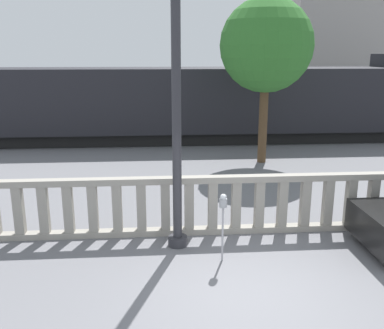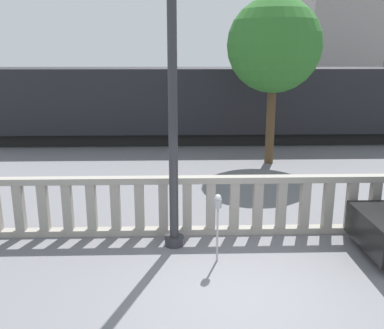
{
  "view_description": "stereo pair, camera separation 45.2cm",
  "coord_description": "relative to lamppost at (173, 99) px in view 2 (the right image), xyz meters",
  "views": [
    {
      "loc": [
        -1.4,
        -6.35,
        3.99
      ],
      "look_at": [
        -0.65,
        3.61,
        1.36
      ],
      "focal_mm": 40.0,
      "sensor_mm": 36.0,
      "label": 1
    },
    {
      "loc": [
        -0.95,
        -6.37,
        3.99
      ],
      "look_at": [
        -0.65,
        3.61,
        1.36
      ],
      "focal_mm": 40.0,
      "sensor_mm": 36.0,
      "label": 2
    }
  ],
  "objects": [
    {
      "name": "train_near",
      "position": [
        2.38,
        11.09,
        -1.35
      ],
      "size": [
        21.66,
        3.02,
        3.91
      ],
      "color": "black",
      "rests_on": "ground"
    },
    {
      "name": "lamppost",
      "position": [
        0.0,
        0.0,
        0.0
      ],
      "size": [
        0.41,
        0.41,
        6.08
      ],
      "color": "#2D2D33",
      "rests_on": "ground"
    },
    {
      "name": "balustrade",
      "position": [
        1.08,
        0.58,
        -2.43
      ],
      "size": [
        12.95,
        0.24,
        1.35
      ],
      "color": "gray",
      "rests_on": "ground"
    },
    {
      "name": "ground_plane",
      "position": [
        1.08,
        -2.03,
        -3.1
      ],
      "size": [
        160.0,
        160.0,
        0.0
      ],
      "primitive_type": "plane",
      "color": "slate"
    },
    {
      "name": "tree_left",
      "position": [
        3.44,
        6.93,
        1.1
      ],
      "size": [
        3.3,
        3.3,
        5.87
      ],
      "color": "#4C3823",
      "rests_on": "ground"
    },
    {
      "name": "parking_meter",
      "position": [
        0.85,
        -0.74,
        -2.02
      ],
      "size": [
        0.15,
        0.15,
        1.38
      ],
      "color": "#99999E",
      "rests_on": "ground"
    }
  ]
}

